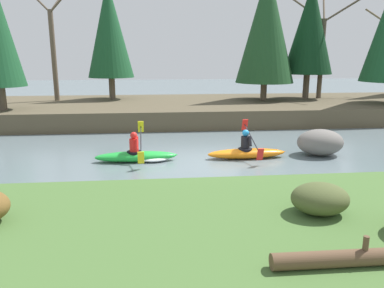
{
  "coord_description": "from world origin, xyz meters",
  "views": [
    {
      "loc": [
        -1.88,
        -11.71,
        3.44
      ],
      "look_at": [
        -0.67,
        0.45,
        0.55
      ],
      "focal_mm": 35.0,
      "sensor_mm": 36.0,
      "label": 1
    }
  ],
  "objects": [
    {
      "name": "riverbank_near",
      "position": [
        0.0,
        -6.3,
        0.29
      ],
      "size": [
        44.0,
        6.19,
        0.59
      ],
      "color": "#476B33",
      "rests_on": "ground"
    },
    {
      "name": "bare_tree_upstream",
      "position": [
        -7.48,
        10.69,
        4.06
      ],
      "size": [
        3.67,
        3.63,
        6.67
      ],
      "color": "brown",
      "rests_on": "riverbank_far"
    },
    {
      "name": "bare_tree_mid_upstream",
      "position": [
        8.13,
        10.42,
        3.83
      ],
      "size": [
        3.41,
        3.37,
        6.18
      ],
      "color": "brown",
      "rests_on": "riverbank_far"
    },
    {
      "name": "kayaker_middle",
      "position": [
        -2.43,
        0.44,
        0.2
      ],
      "size": [
        2.78,
        2.06,
        1.2
      ],
      "rotation": [
        0.0,
        0.0,
        0.03
      ],
      "color": "green",
      "rests_on": "ground"
    },
    {
      "name": "driftwood_log",
      "position": [
        0.78,
        -7.28,
        0.71
      ],
      "size": [
        2.25,
        0.25,
        0.44
      ],
      "rotation": [
        0.0,
        0.0,
        -0.01
      ],
      "color": "brown",
      "rests_on": "riverbank_near"
    },
    {
      "name": "ground_plane",
      "position": [
        0.0,
        0.0,
        0.0
      ],
      "size": [
        90.0,
        90.0,
        0.0
      ],
      "primitive_type": "plane",
      "color": "slate"
    },
    {
      "name": "riverbank_far",
      "position": [
        0.0,
        9.38,
        0.46
      ],
      "size": [
        44.0,
        8.19,
        0.91
      ],
      "color": "brown",
      "rests_on": "ground"
    },
    {
      "name": "boulder_midstream",
      "position": [
        3.91,
        0.64,
        0.46
      ],
      "size": [
        1.63,
        1.28,
        0.92
      ],
      "color": "slate",
      "rests_on": "ground"
    },
    {
      "name": "conifer_tree_centre",
      "position": [
        7.22,
        10.23,
        5.01
      ],
      "size": [
        2.84,
        2.84,
        6.76
      ],
      "color": "brown",
      "rests_on": "riverbank_far"
    },
    {
      "name": "kayaker_lead",
      "position": [
        1.24,
        0.47,
        0.22
      ],
      "size": [
        2.78,
        2.07,
        1.2
      ],
      "rotation": [
        0.0,
        0.0,
        0.03
      ],
      "color": "orange",
      "rests_on": "ground"
    },
    {
      "name": "conifer_tree_mid_left",
      "position": [
        4.47,
        9.74,
        5.08
      ],
      "size": [
        3.33,
        3.33,
        7.33
      ],
      "color": "brown",
      "rests_on": "riverbank_far"
    },
    {
      "name": "conifer_tree_left",
      "position": [
        -4.39,
        11.07,
        4.92
      ],
      "size": [
        2.66,
        2.66,
        6.75
      ],
      "color": "brown",
      "rests_on": "riverbank_far"
    },
    {
      "name": "shrub_clump_second",
      "position": [
        1.11,
        -5.51,
        0.88
      ],
      "size": [
        1.07,
        0.89,
        0.58
      ],
      "color": "#4C562D",
      "rests_on": "riverbank_near"
    }
  ]
}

